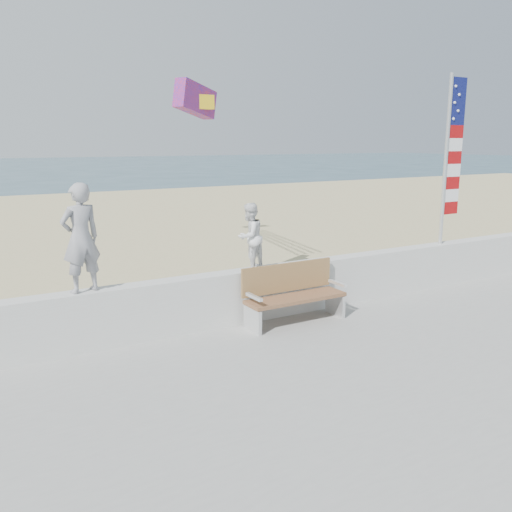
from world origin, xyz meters
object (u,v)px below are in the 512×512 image
object	(u,v)px
child	(250,237)
bench	(293,293)
flag	(451,153)
adult	(81,238)

from	to	relation	value
child	bench	xyz separation A→B (m)	(0.59, -0.45, -0.96)
child	bench	size ratio (longest dim) A/B	0.63
child	flag	xyz separation A→B (m)	(4.81, -0.00, 1.34)
adult	child	bearing A→B (deg)	166.59
bench	flag	world-z (taller)	flag
bench	flag	xyz separation A→B (m)	(4.22, 0.45, 2.30)
adult	child	distance (m)	2.79
adult	flag	size ratio (longest dim) A/B	0.45
child	adult	bearing A→B (deg)	-24.67
bench	flag	size ratio (longest dim) A/B	0.51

